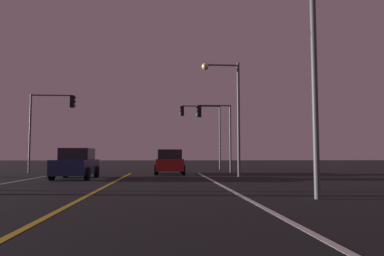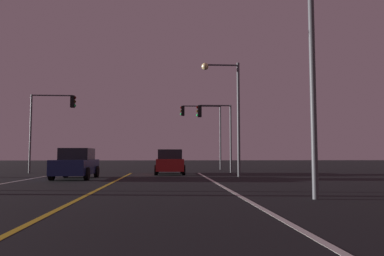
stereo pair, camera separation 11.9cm
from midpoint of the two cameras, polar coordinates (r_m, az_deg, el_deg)
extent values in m
cube|color=silver|center=(11.17, 8.39, -10.83)|extent=(0.16, 33.43, 0.01)
cube|color=gold|center=(11.20, -17.55, -10.65)|extent=(0.16, 33.43, 0.01)
cylinder|color=black|center=(27.30, -5.51, -6.22)|extent=(0.22, 0.68, 0.68)
cylinder|color=black|center=(27.32, -1.72, -6.24)|extent=(0.22, 0.68, 0.68)
cylinder|color=black|center=(24.60, -5.67, -6.44)|extent=(0.22, 0.68, 0.68)
cylinder|color=black|center=(24.62, -1.45, -6.46)|extent=(0.22, 0.68, 0.68)
cube|color=maroon|center=(25.93, -3.58, -5.63)|extent=(1.80, 4.30, 0.80)
cube|color=black|center=(25.68, -3.57, -4.04)|extent=(1.60, 2.10, 0.64)
cube|color=red|center=(23.83, -4.98, -5.51)|extent=(0.24, 0.08, 0.16)
cube|color=red|center=(23.85, -2.09, -5.52)|extent=(0.24, 0.08, 0.16)
cylinder|color=black|center=(20.25, -15.96, -6.78)|extent=(0.22, 0.68, 0.68)
cylinder|color=black|center=(20.69, -20.88, -6.61)|extent=(0.22, 0.68, 0.68)
cylinder|color=black|center=(22.90, -14.57, -6.49)|extent=(0.22, 0.68, 0.68)
cylinder|color=black|center=(23.29, -18.96, -6.36)|extent=(0.22, 0.68, 0.68)
cube|color=navy|center=(21.75, -17.54, -5.71)|extent=(1.80, 4.30, 0.80)
cube|color=black|center=(21.99, -17.35, -3.82)|extent=(1.60, 2.10, 0.64)
cube|color=red|center=(23.68, -14.94, -5.39)|extent=(0.24, 0.08, 0.16)
cube|color=red|center=(23.93, -17.77, -5.32)|extent=(0.24, 0.08, 0.16)
cylinder|color=#4C4C51|center=(28.50, 5.80, -1.62)|extent=(0.14, 0.14, 5.17)
cylinder|color=#4C4C51|center=(28.55, 3.40, 3.46)|extent=(2.38, 0.10, 0.10)
cube|color=black|center=(28.36, 1.02, 2.59)|extent=(0.28, 0.36, 0.90)
sphere|color=#3A0605|center=(28.39, 0.70, 3.20)|extent=(0.20, 0.20, 0.20)
sphere|color=#3C2706|center=(28.35, 0.70, 2.60)|extent=(0.20, 0.20, 0.20)
sphere|color=#19E059|center=(28.32, 0.70, 1.99)|extent=(0.20, 0.20, 0.20)
cylinder|color=#4C4C51|center=(29.82, -23.73, -0.78)|extent=(0.14, 0.14, 5.82)
cylinder|color=#4C4C51|center=(29.65, -20.82, 4.72)|extent=(3.00, 0.10, 0.10)
cube|color=black|center=(29.19, -18.02, 3.89)|extent=(0.28, 0.36, 0.90)
sphere|color=#3A0605|center=(29.19, -17.70, 4.48)|extent=(0.20, 0.20, 0.20)
sphere|color=#3C2706|center=(29.15, -17.71, 3.89)|extent=(0.20, 0.20, 0.20)
sphere|color=#19E059|center=(29.11, -17.73, 3.31)|extent=(0.20, 0.20, 0.20)
cylinder|color=#4C4C51|center=(33.95, 4.20, -1.47)|extent=(0.14, 0.14, 5.85)
cylinder|color=#4C4C51|center=(34.00, 1.31, 3.38)|extent=(3.43, 0.10, 0.10)
cube|color=black|center=(33.83, -1.58, 2.65)|extent=(0.28, 0.36, 0.90)
sphere|color=#3A0605|center=(33.86, -1.85, 3.16)|extent=(0.20, 0.20, 0.20)
sphere|color=#3C2706|center=(33.82, -1.85, 2.65)|extent=(0.20, 0.20, 0.20)
sphere|color=#19E059|center=(33.78, -1.86, 2.15)|extent=(0.20, 0.20, 0.20)
cylinder|color=#4C4C51|center=(11.93, 18.03, 6.95)|extent=(0.18, 0.18, 7.13)
cylinder|color=#4C4C51|center=(23.10, 7.02, 1.35)|extent=(0.18, 0.18, 7.06)
cylinder|color=#4C4C51|center=(23.50, 4.43, 9.60)|extent=(2.07, 0.10, 0.10)
sphere|color=#F9D88C|center=(23.35, 1.89, 9.43)|extent=(0.44, 0.44, 0.44)
camera|label=1|loc=(0.06, -94.12, 0.30)|focal=34.74mm
camera|label=2|loc=(0.06, 85.88, -0.30)|focal=34.74mm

